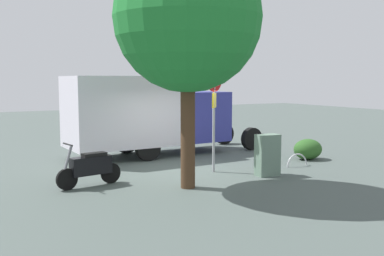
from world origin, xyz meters
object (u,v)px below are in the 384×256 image
object	(u,v)px
bike_rack_hoop	(297,166)
box_truck_near	(149,112)
motorcycle	(91,167)
stop_sign	(214,102)
street_tree	(188,19)
utility_cabinet	(267,155)

from	to	relation	value
bike_rack_hoop	box_truck_near	bearing A→B (deg)	-51.79
motorcycle	stop_sign	distance (m)	4.16
street_tree	box_truck_near	bearing A→B (deg)	-102.73
box_truck_near	motorcycle	size ratio (longest dim) A/B	4.25
box_truck_near	street_tree	size ratio (longest dim) A/B	1.22
box_truck_near	stop_sign	world-z (taller)	stop_sign
box_truck_near	motorcycle	distance (m)	5.10
street_tree	bike_rack_hoop	bearing A→B (deg)	-169.69
box_truck_near	utility_cabinet	distance (m)	5.29
box_truck_near	bike_rack_hoop	distance (m)	5.68
box_truck_near	stop_sign	distance (m)	3.79
street_tree	stop_sign	bearing A→B (deg)	-140.13
box_truck_near	motorcycle	bearing A→B (deg)	-134.54
motorcycle	stop_sign	xyz separation A→B (m)	(-3.83, 0.01, 1.62)
box_truck_near	stop_sign	size ratio (longest dim) A/B	2.38
box_truck_near	bike_rack_hoop	world-z (taller)	box_truck_near
street_tree	utility_cabinet	size ratio (longest dim) A/B	5.11
box_truck_near	bike_rack_hoop	size ratio (longest dim) A/B	9.00
bike_rack_hoop	street_tree	bearing A→B (deg)	10.31
stop_sign	street_tree	xyz separation A→B (m)	(1.66, 1.38, 2.20)
street_tree	utility_cabinet	world-z (taller)	street_tree
box_truck_near	motorcycle	world-z (taller)	box_truck_near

